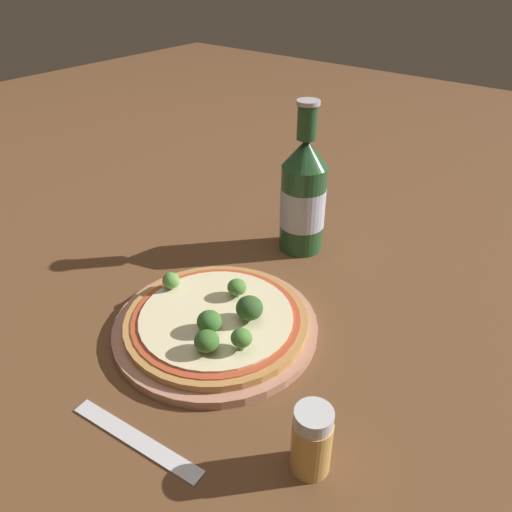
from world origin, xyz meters
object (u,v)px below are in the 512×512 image
Objects in this scene: beer_bottle at (303,196)px; fork at (136,439)px; pepper_shaker at (312,441)px; pizza at (218,318)px.

beer_bottle is 1.45× the size of fork.
beer_bottle is 3.10× the size of pepper_shaker.
pepper_shaker is 0.18m from fork.
beer_bottle reaches higher than pizza.
fork is (-0.42, -0.08, -0.09)m from beer_bottle.
pepper_shaker is at bearing -157.17° from fork.
pizza is 0.23m from pepper_shaker.
fork is (-0.18, -0.05, -0.02)m from pizza.
pizza is 1.42× the size of fork.
pepper_shaker is at bearing -114.77° from pizza.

